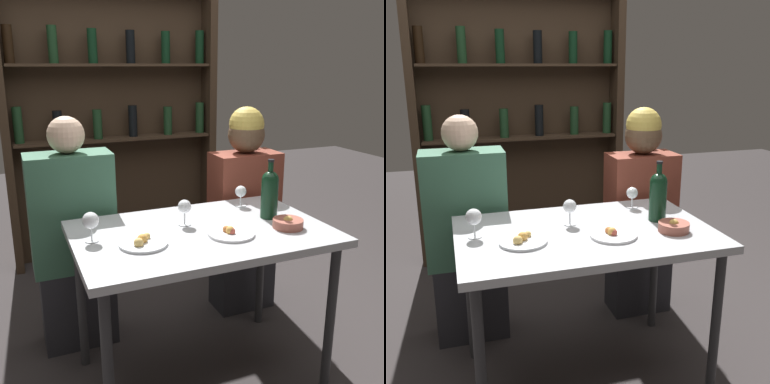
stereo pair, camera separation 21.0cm
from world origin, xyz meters
TOP-DOWN VIEW (x-y plane):
  - ground_plane at (0.00, 0.00)m, footprint 10.00×10.00m
  - dining_table at (0.00, 0.00)m, footprint 1.16×0.74m
  - wine_rack_wall at (-0.00, 1.68)m, footprint 1.62×0.21m
  - wine_bottle at (0.37, 0.03)m, footprint 0.08×0.08m
  - wine_glass_0 at (0.34, 0.25)m, footprint 0.06×0.06m
  - wine_glass_1 at (-0.49, 0.05)m, footprint 0.07×0.07m
  - wine_glass_2 at (-0.05, 0.09)m, footprint 0.06×0.06m
  - food_plate_0 at (-0.30, -0.07)m, footprint 0.21×0.21m
  - food_plate_1 at (0.09, -0.11)m, footprint 0.21×0.21m
  - snack_bowl at (0.38, -0.13)m, footprint 0.14×0.14m
  - seated_person_left at (-0.50, 0.53)m, footprint 0.43×0.22m
  - seated_person_right at (0.52, 0.53)m, footprint 0.40×0.22m

SIDE VIEW (x-z plane):
  - ground_plane at x=0.00m, z-range 0.00..0.00m
  - seated_person_left at x=-0.50m, z-range -0.04..1.22m
  - seated_person_right at x=0.52m, z-range -0.01..1.26m
  - dining_table at x=0.00m, z-range 0.31..1.08m
  - food_plate_1 at x=0.09m, z-range 0.76..0.81m
  - food_plate_0 at x=-0.30m, z-range 0.76..0.81m
  - snack_bowl at x=0.38m, z-range 0.77..0.82m
  - wine_glass_0 at x=0.34m, z-range 0.79..0.90m
  - wine_glass_2 at x=-0.05m, z-range 0.80..0.92m
  - wine_glass_1 at x=-0.49m, z-range 0.80..0.93m
  - wine_bottle at x=0.37m, z-range 0.76..1.05m
  - wine_rack_wall at x=0.00m, z-range 0.04..2.35m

